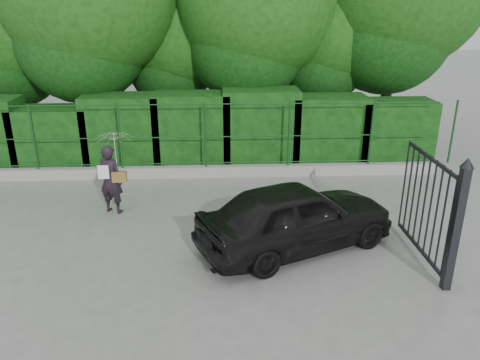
{
  "coord_description": "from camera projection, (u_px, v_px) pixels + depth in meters",
  "views": [
    {
      "loc": [
        0.76,
        -7.85,
        4.61
      ],
      "look_at": [
        1.2,
        1.3,
        1.1
      ],
      "focal_mm": 35.0,
      "sensor_mm": 36.0,
      "label": 1
    }
  ],
  "objects": [
    {
      "name": "fence",
      "position": [
        199.0,
        135.0,
        12.72
      ],
      "size": [
        14.13,
        0.06,
        1.8
      ],
      "color": "#154319",
      "rests_on": "kerb"
    },
    {
      "name": "ground",
      "position": [
        181.0,
        259.0,
        8.94
      ],
      "size": [
        80.0,
        80.0,
        0.0
      ],
      "primitive_type": "plane",
      "color": "gray"
    },
    {
      "name": "kerb",
      "position": [
        192.0,
        172.0,
        13.08
      ],
      "size": [
        14.0,
        0.25,
        0.3
      ],
      "primitive_type": "cube",
      "color": "#9E9E99",
      "rests_on": "ground"
    },
    {
      "name": "trees",
      "position": [
        228.0,
        1.0,
        14.55
      ],
      "size": [
        17.1,
        6.15,
        8.08
      ],
      "color": "black",
      "rests_on": "ground"
    },
    {
      "name": "woman",
      "position": [
        113.0,
        161.0,
        10.54
      ],
      "size": [
        0.92,
        0.87,
        1.91
      ],
      "color": "black",
      "rests_on": "ground"
    },
    {
      "name": "gate",
      "position": [
        443.0,
        214.0,
        8.04
      ],
      "size": [
        0.22,
        2.33,
        2.36
      ],
      "color": "black",
      "rests_on": "ground"
    },
    {
      "name": "car",
      "position": [
        296.0,
        216.0,
        9.15
      ],
      "size": [
        4.29,
        3.09,
        1.36
      ],
      "primitive_type": "imported",
      "rotation": [
        0.0,
        0.0,
        1.99
      ],
      "color": "black",
      "rests_on": "ground"
    },
    {
      "name": "hedge",
      "position": [
        193.0,
        132.0,
        13.7
      ],
      "size": [
        14.2,
        1.2,
        2.26
      ],
      "color": "black",
      "rests_on": "ground"
    }
  ]
}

